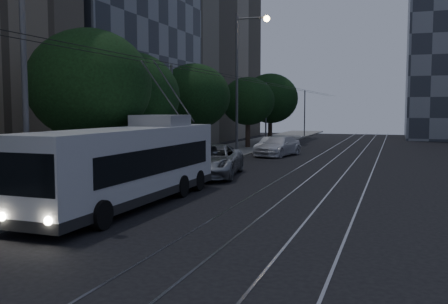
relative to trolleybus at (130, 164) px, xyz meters
name	(u,v)px	position (x,y,z in m)	size (l,w,h in m)	color
ground	(191,227)	(3.52, -2.43, -1.57)	(120.00, 120.00, 0.00)	black
sidewalk	(203,157)	(-3.98, 17.57, -1.50)	(5.00, 90.00, 0.15)	gray
tram_rails	(341,163)	(6.02, 17.57, -1.57)	(4.52, 90.00, 0.02)	#95959D
overhead_wires	(236,112)	(-1.46, 17.57, 1.90)	(2.23, 90.00, 6.00)	black
trolleybus	(130,164)	(0.00, 0.00, 0.00)	(2.55, 11.50, 5.63)	silver
pickup_silver	(211,160)	(0.02, 8.64, -0.70)	(2.90, 6.29, 1.75)	#979A9E
car_white_a	(222,158)	(-0.63, 12.30, -0.94)	(1.50, 3.73, 1.27)	#B2B2B6
car_white_b	(278,146)	(0.82, 21.42, -0.80)	(2.16, 5.30, 1.54)	silver
car_white_c	(272,146)	(0.15, 22.07, -0.87)	(1.49, 4.28, 1.41)	white
car_white_d	(276,142)	(-0.78, 27.26, -0.92)	(1.56, 3.87, 1.32)	white
tree_1	(90,85)	(-3.48, 2.62, 3.15)	(5.53, 5.53, 7.22)	#2E221A
tree_2	(131,96)	(-3.48, 6.25, 2.74)	(5.06, 5.06, 6.60)	#2E221A
tree_3	(194,97)	(-3.48, 14.74, 2.92)	(4.88, 4.88, 6.71)	#2E221A
tree_4	(248,101)	(-3.48, 27.57, 2.78)	(4.89, 4.89, 6.57)	#2E221A
tree_5	(270,98)	(-2.98, 34.07, 3.15)	(5.71, 5.71, 7.30)	#2E221A
streetlamp_near	(33,47)	(-1.73, -3.06, 4.13)	(2.30, 0.44, 9.41)	#575759
streetlamp_far	(242,72)	(-1.26, 18.56, 4.77)	(2.54, 0.44, 10.59)	#575759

